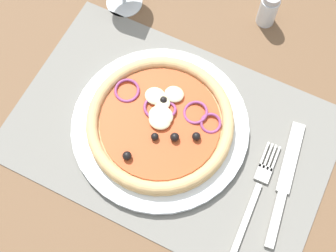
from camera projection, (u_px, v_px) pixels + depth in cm
name	position (u px, v px, depth cm)	size (l,w,h in cm)	color
ground_plane	(171.00, 136.00, 72.32)	(190.00, 140.00, 2.40)	brown
placemat	(171.00, 133.00, 71.03)	(48.99, 32.10, 0.40)	slate
plate	(161.00, 125.00, 70.74)	(27.55, 27.55, 1.05)	white
pizza	(161.00, 121.00, 69.27)	(22.56, 22.56, 2.67)	tan
fork	(257.00, 191.00, 67.05)	(2.41, 18.04, 0.44)	silver
knife	(285.00, 181.00, 67.58)	(4.23, 20.05, 0.62)	silver
pepper_shaker	(268.00, 9.00, 76.38)	(3.20, 3.20, 6.70)	silver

